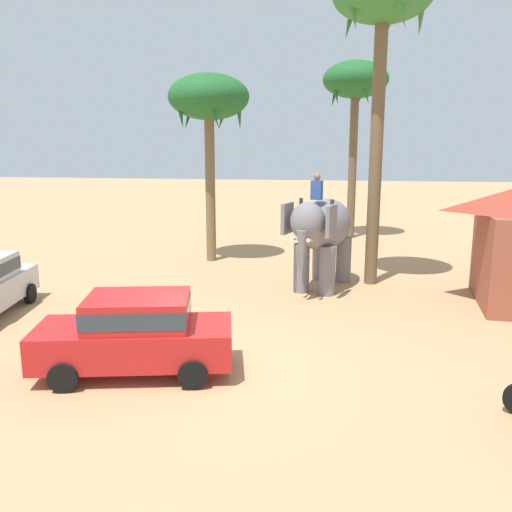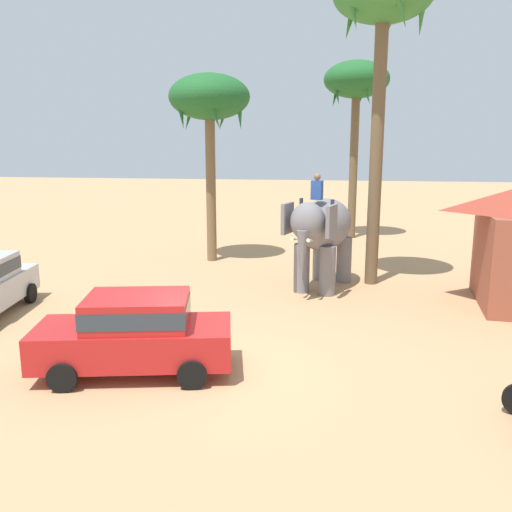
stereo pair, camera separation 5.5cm
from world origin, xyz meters
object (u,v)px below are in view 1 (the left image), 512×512
Objects in this scene: palm_tree_near_hut at (355,85)px; palm_tree_left_of_road at (209,102)px; elephant_with_mahout at (322,230)px; palm_tree_behind_elephant at (383,8)px; car_sedan_foreground at (136,331)px.

palm_tree_left_of_road is at bearing -132.27° from palm_tree_near_hut.
elephant_with_mahout is 7.28m from palm_tree_behind_elephant.
elephant_with_mahout reaches higher than car_sedan_foreground.
car_sedan_foreground is 8.38m from elephant_with_mahout.
palm_tree_near_hut is at bearing 74.59° from car_sedan_foreground.
palm_tree_near_hut is at bearing 47.73° from palm_tree_left_of_road.
palm_tree_near_hut reaches higher than palm_tree_left_of_road.
palm_tree_behind_elephant is 7.43m from palm_tree_left_of_road.
elephant_with_mahout is at bearing 63.86° from car_sedan_foreground.
car_sedan_foreground is at bearing -122.61° from palm_tree_behind_elephant.
palm_tree_behind_elephant is (1.71, 0.93, 7.01)m from elephant_with_mahout.
palm_tree_near_hut is at bearing 93.06° from palm_tree_behind_elephant.
palm_tree_left_of_road reaches higher than car_sedan_foreground.
elephant_with_mahout is 7.43m from palm_tree_left_of_road.
car_sedan_foreground is at bearing -116.14° from elephant_with_mahout.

